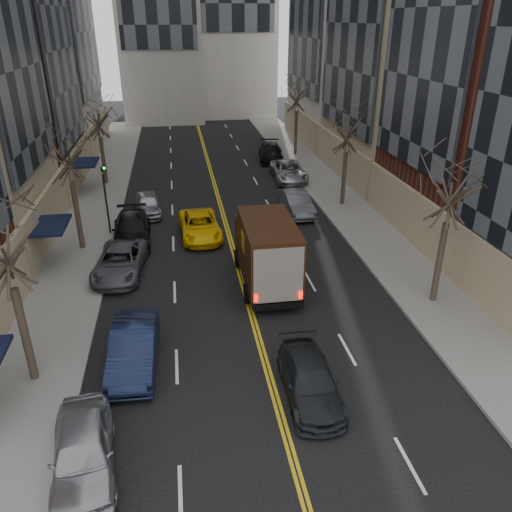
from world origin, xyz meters
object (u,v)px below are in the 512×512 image
(observer_sedan, at_px, (310,381))
(taxi, at_px, (200,226))
(pedestrian, at_px, (286,262))
(ups_truck, at_px, (266,251))

(observer_sedan, height_order, taxi, taxi)
(observer_sedan, distance_m, pedestrian, 9.13)
(observer_sedan, xyz_separation_m, pedestrian, (1.08, 9.06, 0.27))
(ups_truck, bearing_deg, pedestrian, 22.55)
(ups_truck, bearing_deg, observer_sedan, -89.39)
(ups_truck, relative_size, pedestrian, 3.56)
(observer_sedan, distance_m, taxi, 15.62)
(ups_truck, height_order, pedestrian, ups_truck)
(pedestrian, bearing_deg, ups_truck, 130.73)
(taxi, bearing_deg, pedestrian, -59.81)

